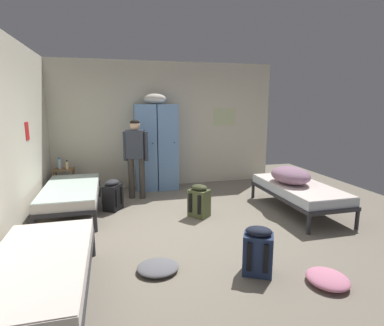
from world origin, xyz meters
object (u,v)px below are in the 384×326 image
(shelf_unit, at_px, (65,179))
(water_bottle, at_px, (59,164))
(lotion_bottle, at_px, (67,165))
(bed_right, at_px, (299,190))
(backpack_black, at_px, (112,196))
(bed_left_rear, at_px, (71,192))
(bedding_heap, at_px, (290,175))
(bed_left_front, at_px, (38,269))
(backpack_navy, at_px, (258,251))
(person_traveler, at_px, (136,152))
(backpack_olive, at_px, (199,201))
(clothes_pile_pink, at_px, (328,279))
(clothes_pile_grey, at_px, (158,267))
(locker_bank, at_px, (156,145))

(shelf_unit, bearing_deg, water_bottle, 165.96)
(shelf_unit, distance_m, water_bottle, 0.34)
(lotion_bottle, bearing_deg, bed_right, -26.23)
(backpack_black, bearing_deg, water_bottle, 131.41)
(bed_left_rear, bearing_deg, bedding_heap, -11.71)
(bed_right, height_order, water_bottle, water_bottle)
(bed_left_front, xyz_separation_m, lotion_bottle, (-0.18, 3.72, 0.27))
(water_bottle, bearing_deg, bed_right, -26.07)
(bed_left_rear, bearing_deg, backpack_navy, -49.07)
(person_traveler, xyz_separation_m, backpack_olive, (0.93, -1.30, -0.68))
(bed_right, distance_m, water_bottle, 4.65)
(lotion_bottle, distance_m, clothes_pile_pink, 5.10)
(person_traveler, relative_size, backpack_black, 2.84)
(backpack_olive, bearing_deg, backpack_navy, -85.86)
(bed_right, relative_size, water_bottle, 8.44)
(bed_right, xyz_separation_m, clothes_pile_pink, (-0.99, -2.09, -0.32))
(water_bottle, xyz_separation_m, backpack_olive, (2.42, -1.84, -0.41))
(person_traveler, distance_m, clothes_pile_grey, 3.01)
(backpack_black, distance_m, backpack_olive, 1.58)
(locker_bank, height_order, bed_right, locker_bank)
(bed_right, height_order, backpack_navy, backpack_navy)
(water_bottle, xyz_separation_m, backpack_navy, (2.55, -3.74, -0.41))
(locker_bank, xyz_separation_m, shelf_unit, (-1.89, -0.08, -0.62))
(lotion_bottle, bearing_deg, shelf_unit, 150.26)
(bed_right, xyz_separation_m, person_traveler, (-2.67, 1.49, 0.56))
(clothes_pile_pink, height_order, clothes_pile_grey, clothes_pile_pink)
(bedding_heap, xyz_separation_m, backpack_navy, (-1.49, -1.80, -0.37))
(bed_left_front, distance_m, backpack_black, 2.72)
(water_bottle, height_order, clothes_pile_grey, water_bottle)
(person_traveler, bearing_deg, bed_left_front, -109.77)
(bedding_heap, bearing_deg, lotion_bottle, 154.24)
(locker_bank, xyz_separation_m, water_bottle, (-1.97, -0.06, -0.30))
(clothes_pile_pink, bearing_deg, bed_left_rear, 133.90)
(locker_bank, relative_size, bed_left_front, 1.09)
(lotion_bottle, relative_size, backpack_olive, 0.32)
(person_traveler, xyz_separation_m, backpack_black, (-0.48, -0.59, -0.68))
(clothes_pile_grey, bearing_deg, lotion_bottle, 111.59)
(bedding_heap, distance_m, clothes_pile_grey, 3.02)
(bed_right, distance_m, backpack_olive, 1.76)
(bed_left_front, bearing_deg, clothes_pile_pink, -7.00)
(bed_right, relative_size, backpack_navy, 3.45)
(bed_right, height_order, backpack_black, backpack_black)
(bed_left_front, distance_m, water_bottle, 3.80)
(locker_bank, distance_m, bed_right, 3.09)
(bedding_heap, bearing_deg, bed_left_rear, 168.29)
(shelf_unit, height_order, backpack_black, shelf_unit)
(locker_bank, xyz_separation_m, bedding_heap, (2.07, -2.00, -0.34))
(person_traveler, height_order, backpack_black, person_traveler)
(bed_left_front, height_order, clothes_pile_grey, bed_left_front)
(bed_left_rear, height_order, clothes_pile_grey, bed_left_rear)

